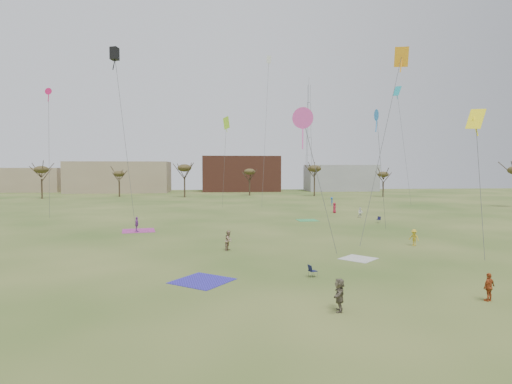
{
  "coord_description": "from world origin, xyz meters",
  "views": [
    {
      "loc": [
        -3.71,
        -26.69,
        7.62
      ],
      "look_at": [
        0.0,
        12.0,
        5.5
      ],
      "focal_mm": 29.67,
      "sensor_mm": 36.0,
      "label": 1
    }
  ],
  "objects": [
    {
      "name": "blanket_plum",
      "position": [
        -13.21,
        26.27,
        0.0
      ],
      "size": [
        4.53,
        4.53,
        0.03
      ],
      "primitive_type": "cube",
      "rotation": [
        0.0,
        0.0,
        0.19
      ],
      "color": "#A63386",
      "rests_on": "ground"
    },
    {
      "name": "building_tan",
      "position": [
        -35.0,
        115.0,
        5.0
      ],
      "size": [
        32.0,
        14.0,
        10.0
      ],
      "primitive_type": "cube",
      "color": "#937F60",
      "rests_on": "ground"
    },
    {
      "name": "kites_aloft",
      "position": [
        -2.01,
        28.39,
        19.0
      ],
      "size": [
        59.04,
        53.01,
        27.76
      ],
      "color": "blue",
      "rests_on": "ground"
    },
    {
      "name": "building_brick",
      "position": [
        5.0,
        120.0,
        6.0
      ],
      "size": [
        26.0,
        16.0,
        12.0
      ],
      "primitive_type": "cube",
      "color": "brown",
      "rests_on": "ground"
    },
    {
      "name": "spectator_mid_e",
      "position": [
        18.9,
        37.4,
        0.79
      ],
      "size": [
        0.93,
        0.83,
        1.57
      ],
      "primitive_type": "imported",
      "rotation": [
        0.0,
        0.0,
        5.92
      ],
      "color": "white",
      "rests_on": "ground"
    },
    {
      "name": "ground",
      "position": [
        0.0,
        0.0,
        0.0
      ],
      "size": [
        260.0,
        260.0,
        0.0
      ],
      "primitive_type": "plane",
      "color": "#2A4916",
      "rests_on": "ground"
    },
    {
      "name": "blanket_blue",
      "position": [
        -4.64,
        1.86,
        0.0
      ],
      "size": [
        4.8,
        4.8,
        0.03
      ],
      "primitive_type": "cube",
      "rotation": [
        0.0,
        0.0,
        0.92
      ],
      "color": "#2E26A6",
      "rests_on": "ground"
    },
    {
      "name": "building_tan_west",
      "position": [
        -65.0,
        122.0,
        4.0
      ],
      "size": [
        20.0,
        12.0,
        8.0
      ],
      "primitive_type": "cube",
      "color": "#937F60",
      "rests_on": "ground"
    },
    {
      "name": "spectator_fore_c",
      "position": [
        2.86,
        -4.98,
        0.9
      ],
      "size": [
        1.05,
        1.75,
        1.8
      ],
      "primitive_type": "imported",
      "rotation": [
        0.0,
        0.0,
        4.38
      ],
      "color": "brown",
      "rests_on": "ground"
    },
    {
      "name": "spectator_fore_b",
      "position": [
        -2.5,
        12.62,
        0.93
      ],
      "size": [
        1.03,
        1.13,
        1.87
      ],
      "primitive_type": "imported",
      "rotation": [
        0.0,
        0.0,
        1.11
      ],
      "color": "#9C7D63",
      "rests_on": "ground"
    },
    {
      "name": "flyer_mid_b",
      "position": [
        15.91,
        13.27,
        0.81
      ],
      "size": [
        1.08,
        1.21,
        1.62
      ],
      "primitive_type": "imported",
      "rotation": [
        0.0,
        0.0,
        5.29
      ],
      "color": "gold",
      "rests_on": "ground"
    },
    {
      "name": "building_grey",
      "position": [
        40.0,
        118.0,
        4.5
      ],
      "size": [
        24.0,
        12.0,
        9.0
      ],
      "primitive_type": "cube",
      "color": "gray",
      "rests_on": "ground"
    },
    {
      "name": "flyer_far_b",
      "position": [
        16.78,
        44.57,
        0.9
      ],
      "size": [
        0.86,
        1.03,
        1.8
      ],
      "primitive_type": "imported",
      "rotation": [
        0.0,
        0.0,
        1.19
      ],
      "color": "maroon",
      "rests_on": "ground"
    },
    {
      "name": "spectator_mid_d",
      "position": [
        -13.24,
        25.31,
        0.93
      ],
      "size": [
        0.63,
        1.14,
        1.85
      ],
      "primitive_type": "imported",
      "rotation": [
        0.0,
        0.0,
        1.74
      ],
      "color": "purple",
      "rests_on": "ground"
    },
    {
      "name": "tree_line",
      "position": [
        -2.85,
        79.12,
        7.09
      ],
      "size": [
        117.44,
        49.32,
        8.91
      ],
      "color": "#3A2B1E",
      "rests_on": "ground"
    },
    {
      "name": "blanket_cream",
      "position": [
        8.33,
        7.8,
        0.0
      ],
      "size": [
        3.64,
        3.64,
        0.03
      ],
      "primitive_type": "cube",
      "rotation": [
        0.0,
        0.0,
        2.34
      ],
      "color": "beige",
      "rests_on": "ground"
    },
    {
      "name": "camp_chair_center",
      "position": [
        3.08,
        2.27,
        0.26
      ],
      "size": [
        0.68,
        0.65,
        0.87
      ],
      "rotation": [
        0.0,
        0.0,
        1.89
      ],
      "color": "#15183A",
      "rests_on": "ground"
    },
    {
      "name": "radio_tower",
      "position": [
        30.0,
        125.0,
        19.21
      ],
      "size": [
        1.51,
        1.72,
        41.0
      ],
      "color": "#9EA3A8",
      "rests_on": "ground"
    },
    {
      "name": "spectator_fore_a",
      "position": [
        11.95,
        -4.09,
        0.82
      ],
      "size": [
        1.04,
        0.77,
        1.65
      ],
      "primitive_type": "imported",
      "rotation": [
        0.0,
        0.0,
        3.58
      ],
      "color": "#A5441C",
      "rests_on": "ground"
    },
    {
      "name": "blanket_olive",
      "position": [
        9.83,
        34.73,
        0.0
      ],
      "size": [
        3.09,
        3.09,
        0.03
      ],
      "primitive_type": "cube",
      "rotation": [
        0.0,
        0.0,
        1.62
      ],
      "color": "green",
      "rests_on": "ground"
    },
    {
      "name": "camp_chair_right",
      "position": [
        19.32,
        31.07,
        0.26
      ],
      "size": [
        0.74,
        0.73,
        0.87
      ],
      "rotation": [
        0.0,
        0.0,
        5.4
      ],
      "color": "#151438",
      "rests_on": "ground"
    },
    {
      "name": "flyer_far_c",
      "position": [
        20.4,
        59.31,
        0.87
      ],
      "size": [
        0.82,
        1.22,
        1.74
      ],
      "primitive_type": "imported",
      "rotation": [
        0.0,
        0.0,
        4.55
      ],
      "color": "#22539E",
      "rests_on": "ground"
    }
  ]
}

